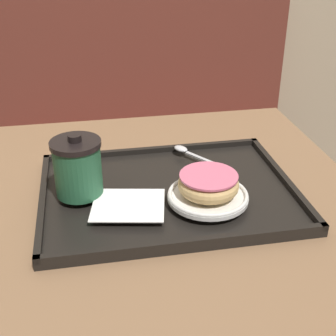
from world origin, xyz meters
TOP-DOWN VIEW (x-y plane):
  - booth_bench at (0.09, 0.87)m, footprint 1.15×0.44m
  - cafe_table at (0.00, 0.00)m, footprint 0.84×0.88m
  - serving_tray at (0.02, 0.01)m, footprint 0.50×0.37m
  - napkin_paper at (-0.07, -0.04)m, footprint 0.15×0.14m
  - coffee_cup_front at (-0.15, 0.02)m, footprint 0.09×0.09m
  - plate_with_chocolate_donut at (0.08, -0.05)m, footprint 0.15×0.15m
  - donut_chocolate_glazed at (0.08, -0.05)m, footprint 0.11×0.11m
  - spoon at (0.09, 0.15)m, footprint 0.10×0.13m

SIDE VIEW (x-z plane):
  - booth_bench at x=0.09m, z-range -0.18..0.82m
  - cafe_table at x=0.00m, z-range 0.19..0.93m
  - serving_tray at x=0.02m, z-range 0.74..0.76m
  - napkin_paper at x=-0.07m, z-range 0.77..0.77m
  - spoon at x=0.09m, z-range 0.76..0.78m
  - plate_with_chocolate_donut at x=0.08m, z-range 0.77..0.78m
  - donut_chocolate_glazed at x=0.08m, z-range 0.78..0.82m
  - coffee_cup_front at x=-0.15m, z-range 0.76..0.88m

